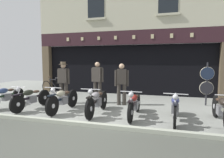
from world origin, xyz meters
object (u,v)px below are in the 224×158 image
at_px(advert_board_near, 83,64).
at_px(motorcycle_center_right, 134,104).
at_px(leaning_bicycle, 53,87).
at_px(motorcycle_center, 97,101).
at_px(motorcycle_left, 31,98).
at_px(salesman_left, 64,80).
at_px(advert_board_far, 68,62).
at_px(shopkeeper_center, 97,80).
at_px(tyre_sign_pole, 207,81).
at_px(motorcycle_far_right, 221,109).
at_px(motorcycle_right, 175,107).
at_px(motorcycle_far_left, 6,96).
at_px(salesman_right, 122,82).
at_px(motorcycle_center_left, 63,99).

bearing_deg(advert_board_near, motorcycle_center_right, -48.47).
bearing_deg(leaning_bicycle, motorcycle_center, 66.21).
relative_size(motorcycle_left, salesman_left, 1.12).
distance_m(advert_board_near, leaning_bicycle, 2.08).
relative_size(motorcycle_left, leaning_bicycle, 1.18).
distance_m(advert_board_near, advert_board_far, 0.93).
height_order(shopkeeper_center, tyre_sign_pole, shopkeeper_center).
bearing_deg(motorcycle_center, motorcycle_far_right, 178.39).
distance_m(motorcycle_right, motorcycle_far_right, 1.23).
bearing_deg(shopkeeper_center, motorcycle_right, 159.97).
xyz_separation_m(advert_board_near, leaning_bicycle, (-1.32, -1.02, -1.24)).
bearing_deg(motorcycle_center_right, tyre_sign_pole, -136.28).
relative_size(motorcycle_center, advert_board_near, 1.83).
relative_size(motorcycle_far_right, leaning_bicycle, 1.27).
xyz_separation_m(motorcycle_far_left, leaning_bicycle, (0.06, 3.06, -0.05)).
distance_m(motorcycle_far_left, advert_board_far, 4.30).
bearing_deg(motorcycle_left, motorcycle_center_right, -174.78).
xyz_separation_m(motorcycle_far_left, tyre_sign_pole, (7.51, 2.30, 0.55)).
bearing_deg(tyre_sign_pole, salesman_left, -168.13).
bearing_deg(shopkeeper_center, tyre_sign_pole, -161.12).
xyz_separation_m(motorcycle_far_right, salesman_right, (-3.20, 1.53, 0.48)).
bearing_deg(motorcycle_far_right, motorcycle_center, 0.96).
bearing_deg(motorcycle_center_left, advert_board_near, -73.12).
height_order(advert_board_far, leaning_bicycle, advert_board_far).
height_order(motorcycle_center, shopkeeper_center, shopkeeper_center).
bearing_deg(salesman_left, salesman_right, -169.47).
xyz_separation_m(motorcycle_left, motorcycle_center, (2.56, 0.05, 0.02)).
height_order(salesman_left, advert_board_near, advert_board_near).
height_order(motorcycle_right, tyre_sign_pole, tyre_sign_pole).
bearing_deg(motorcycle_center_right, motorcycle_far_left, 0.34).
bearing_deg(motorcycle_left, motorcycle_far_right, -175.28).
relative_size(advert_board_near, advert_board_far, 1.09).
xyz_separation_m(motorcycle_far_right, salesman_left, (-5.59, 1.17, 0.53)).
bearing_deg(motorcycle_far_left, salesman_right, -163.36).
relative_size(motorcycle_far_left, tyre_sign_pole, 1.12).
bearing_deg(motorcycle_far_left, motorcycle_center_left, 176.87).
height_order(salesman_right, tyre_sign_pole, tyre_sign_pole).
distance_m(motorcycle_center_right, advert_board_near, 5.62).
bearing_deg(tyre_sign_pole, shopkeeper_center, -170.40).
xyz_separation_m(motorcycle_center_left, motorcycle_right, (3.73, -0.10, -0.00)).
bearing_deg(leaning_bicycle, advert_board_far, 174.92).
height_order(motorcycle_center, motorcycle_right, motorcycle_center).
relative_size(motorcycle_far_left, motorcycle_center_left, 0.98).
xyz_separation_m(tyre_sign_pole, advert_board_far, (-7.05, 1.79, 0.73)).
bearing_deg(salesman_right, motorcycle_far_left, 7.82).
bearing_deg(advert_board_near, motorcycle_center_left, -74.75).
bearing_deg(leaning_bicycle, motorcycle_left, 36.18).
xyz_separation_m(motorcycle_far_left, motorcycle_center, (3.77, -0.02, 0.02)).
distance_m(motorcycle_center, motorcycle_center_right, 1.25).
bearing_deg(motorcycle_left, motorcycle_center, -174.35).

